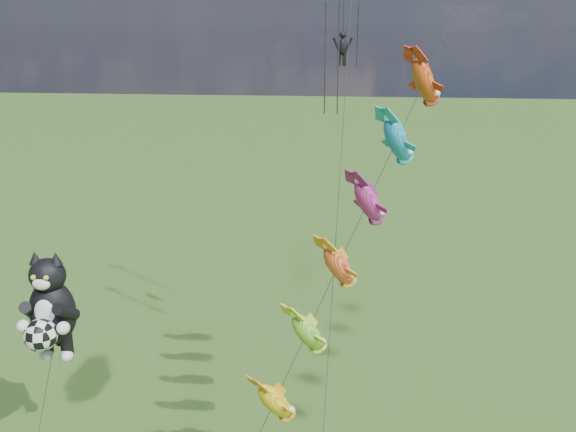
{
  "coord_description": "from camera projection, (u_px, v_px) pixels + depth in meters",
  "views": [
    {
      "loc": [
        14.16,
        -22.68,
        19.86
      ],
      "look_at": [
        11.16,
        7.66,
        10.45
      ],
      "focal_mm": 40.0,
      "sensor_mm": 36.0,
      "label": 1
    }
  ],
  "objects": [
    {
      "name": "parafoil_rig",
      "position": [
        343.0,
        33.0,
        31.61
      ],
      "size": [
        1.95,
        17.52,
        25.77
      ],
      "rotation": [
        0.0,
        0.0,
        0.04
      ],
      "color": "brown",
      "rests_on": "ground"
    },
    {
      "name": "cat_kite_rig",
      "position": [
        50.0,
        309.0,
        29.31
      ],
      "size": [
        2.47,
        4.15,
        9.87
      ],
      "rotation": [
        0.0,
        0.0,
        -0.13
      ],
      "color": "brown",
      "rests_on": "ground"
    },
    {
      "name": "fish_windsock_rig",
      "position": [
        353.0,
        234.0,
        25.77
      ],
      "size": [
        10.26,
        12.38,
        20.59
      ],
      "rotation": [
        0.0,
        0.0,
        -0.37
      ],
      "color": "brown",
      "rests_on": "ground"
    }
  ]
}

